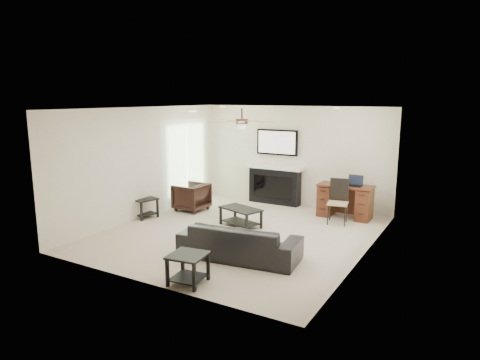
{
  "coord_description": "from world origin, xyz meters",
  "views": [
    {
      "loc": [
        4.18,
        -7.19,
        2.72
      ],
      "look_at": [
        -0.12,
        0.23,
        1.05
      ],
      "focal_mm": 32.0,
      "sensor_mm": 36.0,
      "label": 1
    }
  ],
  "objects_px": {
    "coffee_table": "(241,217)",
    "desk": "(345,201)",
    "sofa": "(239,241)",
    "armchair": "(191,197)",
    "fireplace_unit": "(275,167)"
  },
  "relations": [
    {
      "from": "coffee_table",
      "to": "desk",
      "type": "bearing_deg",
      "value": 63.56
    },
    {
      "from": "sofa",
      "to": "desk",
      "type": "relative_size",
      "value": 1.68
    },
    {
      "from": "desk",
      "to": "coffee_table",
      "type": "bearing_deg",
      "value": -133.82
    },
    {
      "from": "armchair",
      "to": "coffee_table",
      "type": "relative_size",
      "value": 0.81
    },
    {
      "from": "armchair",
      "to": "fireplace_unit",
      "type": "height_order",
      "value": "fireplace_unit"
    },
    {
      "from": "fireplace_unit",
      "to": "desk",
      "type": "distance_m",
      "value": 2.08
    },
    {
      "from": "armchair",
      "to": "desk",
      "type": "distance_m",
      "value": 3.63
    },
    {
      "from": "armchair",
      "to": "desk",
      "type": "relative_size",
      "value": 0.6
    },
    {
      "from": "fireplace_unit",
      "to": "sofa",
      "type": "bearing_deg",
      "value": -73.1
    },
    {
      "from": "sofa",
      "to": "armchair",
      "type": "distance_m",
      "value": 3.37
    },
    {
      "from": "coffee_table",
      "to": "fireplace_unit",
      "type": "relative_size",
      "value": 0.47
    },
    {
      "from": "armchair",
      "to": "coffee_table",
      "type": "height_order",
      "value": "armchair"
    },
    {
      "from": "fireplace_unit",
      "to": "desk",
      "type": "xyz_separation_m",
      "value": [
        1.96,
        -0.38,
        -0.57
      ]
    },
    {
      "from": "desk",
      "to": "fireplace_unit",
      "type": "bearing_deg",
      "value": 169.08
    },
    {
      "from": "armchair",
      "to": "fireplace_unit",
      "type": "xyz_separation_m",
      "value": [
        1.46,
        1.62,
        0.62
      ]
    }
  ]
}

